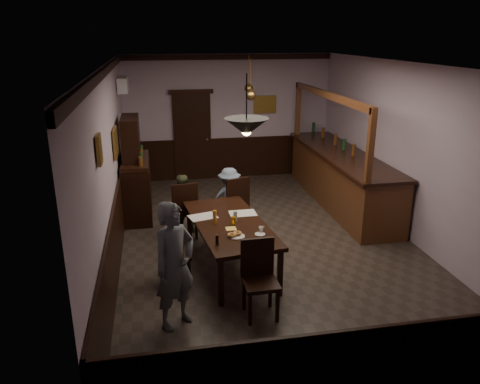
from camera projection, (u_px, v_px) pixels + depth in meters
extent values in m
cube|color=#2D2621|center=(266.00, 242.00, 8.15)|extent=(5.00, 8.00, 0.01)
cube|color=white|center=(270.00, 64.00, 7.17)|extent=(5.00, 8.00, 0.01)
cube|color=#B097AC|center=(229.00, 118.00, 11.38)|extent=(5.00, 0.01, 3.00)
cube|color=#B097AC|center=(381.00, 278.00, 3.94)|extent=(5.00, 0.01, 3.00)
cube|color=#B097AC|center=(111.00, 166.00, 7.23)|extent=(0.01, 8.00, 3.00)
cube|color=#B097AC|center=(408.00, 152.00, 8.09)|extent=(0.01, 8.00, 3.00)
cube|color=black|center=(229.00, 224.00, 7.07)|extent=(1.26, 2.30, 0.06)
cube|color=black|center=(221.00, 282.00, 6.15)|extent=(0.07, 0.07, 0.69)
cube|color=black|center=(280.00, 273.00, 6.39)|extent=(0.07, 0.07, 0.69)
cube|color=black|center=(189.00, 225.00, 7.99)|extent=(0.07, 0.07, 0.69)
cube|color=black|center=(236.00, 219.00, 8.23)|extent=(0.07, 0.07, 0.69)
cube|color=black|center=(184.00, 211.00, 8.24)|extent=(0.49, 0.49, 0.05)
cube|color=black|center=(185.00, 199.00, 7.96)|extent=(0.45, 0.09, 0.54)
cube|color=black|center=(192.00, 219.00, 8.53)|extent=(0.04, 0.04, 0.46)
cube|color=black|center=(172.00, 221.00, 8.44)|extent=(0.04, 0.04, 0.46)
cube|color=black|center=(196.00, 227.00, 8.20)|extent=(0.04, 0.04, 0.46)
cube|color=black|center=(175.00, 229.00, 8.10)|extent=(0.04, 0.04, 0.46)
cube|color=black|center=(233.00, 205.00, 8.49)|extent=(0.58, 0.58, 0.05)
cube|color=black|center=(238.00, 193.00, 8.22)|extent=(0.45, 0.19, 0.54)
cube|color=black|center=(237.00, 213.00, 8.81)|extent=(0.04, 0.04, 0.47)
cube|color=black|center=(219.00, 217.00, 8.64)|extent=(0.04, 0.04, 0.47)
cube|color=black|center=(246.00, 220.00, 8.51)|extent=(0.04, 0.04, 0.47)
cube|color=black|center=(228.00, 224.00, 8.34)|extent=(0.04, 0.04, 0.47)
cube|color=black|center=(261.00, 284.00, 5.89)|extent=(0.44, 0.44, 0.05)
cube|color=black|center=(257.00, 257.00, 5.98)|extent=(0.43, 0.05, 0.52)
cube|color=black|center=(250.00, 309.00, 5.77)|extent=(0.04, 0.04, 0.44)
cube|color=black|center=(277.00, 306.00, 5.84)|extent=(0.04, 0.04, 0.44)
cube|color=black|center=(244.00, 295.00, 6.10)|extent=(0.04, 0.04, 0.44)
cube|color=black|center=(270.00, 292.00, 6.16)|extent=(0.04, 0.04, 0.44)
cube|color=black|center=(177.00, 255.00, 6.75)|extent=(0.40, 0.40, 0.05)
cube|color=black|center=(164.00, 240.00, 6.63)|extent=(0.04, 0.39, 0.46)
cube|color=black|center=(190.00, 273.00, 6.70)|extent=(0.04, 0.04, 0.40)
cube|color=black|center=(187.00, 263.00, 6.99)|extent=(0.04, 0.04, 0.40)
cube|color=black|center=(167.00, 275.00, 6.64)|extent=(0.04, 0.04, 0.40)
cube|color=black|center=(166.00, 265.00, 6.93)|extent=(0.04, 0.04, 0.40)
imported|color=slate|center=(175.00, 266.00, 5.62)|extent=(0.70, 0.66, 1.61)
imported|color=#484F2F|center=(181.00, 204.00, 8.40)|extent=(0.61, 0.52, 1.09)
imported|color=slate|center=(229.00, 198.00, 8.65)|extent=(0.77, 0.49, 1.14)
cube|color=silver|center=(203.00, 217.00, 7.25)|extent=(0.48, 0.40, 0.01)
cube|color=silver|center=(243.00, 213.00, 7.39)|extent=(0.42, 0.31, 0.01)
cube|color=#F5C65A|center=(231.00, 229.00, 6.82)|extent=(0.17, 0.17, 0.00)
cylinder|color=white|center=(260.00, 234.00, 6.62)|extent=(0.15, 0.15, 0.01)
imported|color=white|center=(261.00, 229.00, 6.69)|extent=(0.09, 0.09, 0.07)
cylinder|color=white|center=(237.00, 236.00, 6.54)|extent=(0.22, 0.22, 0.01)
torus|color=#C68C47|center=(232.00, 235.00, 6.53)|extent=(0.13, 0.13, 0.04)
torus|color=#C68C47|center=(237.00, 233.00, 6.58)|extent=(0.13, 0.13, 0.04)
cylinder|color=orange|center=(233.00, 221.00, 6.96)|extent=(0.07, 0.07, 0.12)
cylinder|color=#BF721E|center=(215.00, 217.00, 6.99)|extent=(0.06, 0.06, 0.20)
cylinder|color=silver|center=(235.00, 216.00, 7.09)|extent=(0.06, 0.06, 0.15)
cylinder|color=black|center=(217.00, 240.00, 6.29)|extent=(0.04, 0.04, 0.14)
cube|color=black|center=(137.00, 189.00, 9.21)|extent=(0.53, 1.49, 1.06)
cube|color=black|center=(135.00, 161.00, 9.02)|extent=(0.51, 1.44, 0.09)
cube|color=black|center=(131.00, 139.00, 8.88)|extent=(0.32, 0.96, 0.85)
cube|color=#4A2513|center=(341.00, 179.00, 9.82)|extent=(0.88, 4.10, 1.07)
cube|color=black|center=(342.00, 154.00, 9.64)|extent=(0.98, 4.20, 0.06)
cube|color=#4A2513|center=(328.00, 95.00, 9.19)|extent=(0.10, 4.00, 0.12)
cube|color=#4A2513|center=(370.00, 147.00, 7.56)|extent=(0.10, 0.10, 1.27)
cube|color=#4A2513|center=(298.00, 110.00, 11.19)|extent=(0.10, 0.10, 1.27)
cube|color=black|center=(192.00, 138.00, 11.32)|extent=(0.90, 0.06, 2.10)
cube|color=white|center=(123.00, 84.00, 9.64)|extent=(0.20, 0.85, 0.30)
cube|color=olive|center=(99.00, 150.00, 5.53)|extent=(0.04, 0.28, 0.36)
cube|color=olive|center=(116.00, 142.00, 7.91)|extent=(0.04, 0.62, 0.48)
cube|color=olive|center=(265.00, 104.00, 11.40)|extent=(0.55, 0.04, 0.42)
cylinder|color=black|center=(247.00, 101.00, 5.72)|extent=(0.02, 0.02, 0.65)
cone|color=black|center=(246.00, 127.00, 5.82)|extent=(0.56, 0.56, 0.22)
sphere|color=#FFD88C|center=(246.00, 131.00, 5.84)|extent=(0.12, 0.12, 0.12)
cylinder|color=#BF8C3F|center=(251.00, 77.00, 9.05)|extent=(0.02, 0.02, 0.70)
cone|color=#BF8C3F|center=(251.00, 95.00, 9.17)|extent=(0.20, 0.20, 0.22)
sphere|color=#FFD88C|center=(251.00, 98.00, 9.18)|extent=(0.12, 0.12, 0.12)
cylinder|color=#BF8C3F|center=(249.00, 72.00, 10.17)|extent=(0.02, 0.02, 0.70)
cone|color=#BF8C3F|center=(249.00, 88.00, 10.28)|extent=(0.20, 0.20, 0.22)
sphere|color=#FFD88C|center=(249.00, 91.00, 10.30)|extent=(0.12, 0.12, 0.12)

